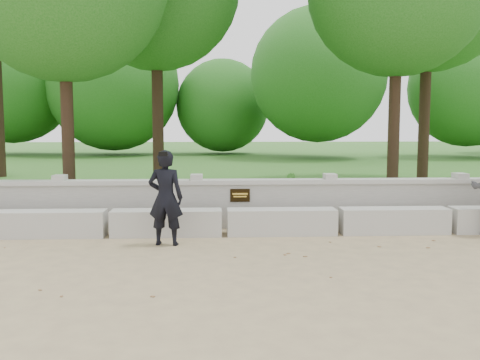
# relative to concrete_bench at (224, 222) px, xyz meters

# --- Properties ---
(ground) EXTENTS (80.00, 80.00, 0.00)m
(ground) POSITION_rel_concrete_bench_xyz_m (-0.00, -1.90, -0.22)
(ground) COLOR tan
(ground) RESTS_ON ground
(lawn) EXTENTS (40.00, 22.00, 0.25)m
(lawn) POSITION_rel_concrete_bench_xyz_m (-0.00, 12.10, -0.10)
(lawn) COLOR #1F5B1B
(lawn) RESTS_ON ground
(concrete_bench) EXTENTS (11.90, 0.45, 0.45)m
(concrete_bench) POSITION_rel_concrete_bench_xyz_m (0.00, 0.00, 0.00)
(concrete_bench) COLOR beige
(concrete_bench) RESTS_ON ground
(parapet_wall) EXTENTS (12.50, 0.35, 0.90)m
(parapet_wall) POSITION_rel_concrete_bench_xyz_m (0.00, 0.70, 0.24)
(parapet_wall) COLOR #B3B1A9
(parapet_wall) RESTS_ON ground
(man_main) EXTENTS (0.60, 0.54, 1.52)m
(man_main) POSITION_rel_concrete_bench_xyz_m (-0.95, -0.73, 0.54)
(man_main) COLOR black
(man_main) RESTS_ON ground
(shrub_b) EXTENTS (0.30, 0.35, 0.58)m
(shrub_b) POSITION_rel_concrete_bench_xyz_m (1.53, 2.79, 0.31)
(shrub_b) COLOR #3F812C
(shrub_b) RESTS_ON lawn
(shrub_c) EXTENTS (0.65, 0.61, 0.58)m
(shrub_c) POSITION_rel_concrete_bench_xyz_m (5.03, 1.85, 0.32)
(shrub_c) COLOR #3F812C
(shrub_c) RESTS_ON lawn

